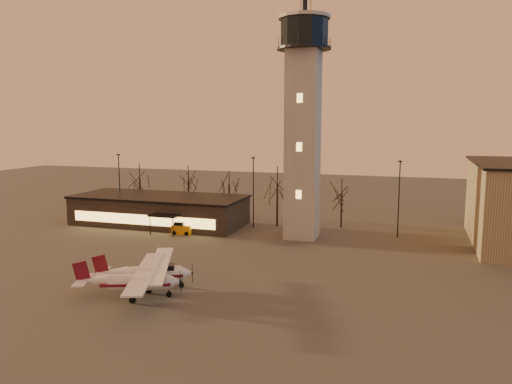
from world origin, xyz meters
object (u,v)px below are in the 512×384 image
(control_tower, at_px, (303,112))
(service_cart, at_px, (182,229))
(cessna_rear, at_px, (155,276))
(cessna_front, at_px, (141,285))
(terminal, at_px, (159,210))

(control_tower, distance_m, service_cart, 22.50)
(cessna_rear, height_order, service_cart, cessna_rear)
(cessna_front, distance_m, service_cart, 24.64)
(cessna_front, relative_size, cessna_rear, 1.03)
(control_tower, distance_m, terminal, 26.24)
(control_tower, xyz_separation_m, service_cart, (-15.86, -3.00, -15.68))
(control_tower, xyz_separation_m, cessna_front, (-8.24, -26.43, -15.18))
(cessna_front, bearing_deg, control_tower, 51.79)
(terminal, distance_m, cessna_rear, 29.26)
(cessna_front, bearing_deg, service_cart, 87.12)
(terminal, bearing_deg, cessna_front, -64.16)
(service_cart, bearing_deg, control_tower, 8.35)
(control_tower, bearing_deg, cessna_front, -107.31)
(terminal, distance_m, service_cart, 8.05)
(control_tower, height_order, cessna_rear, control_tower)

